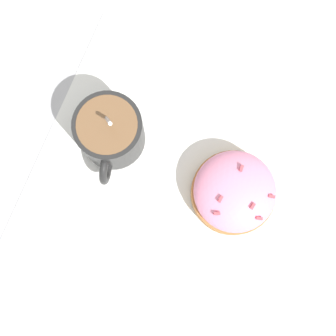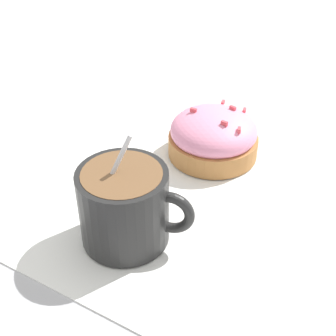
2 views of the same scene
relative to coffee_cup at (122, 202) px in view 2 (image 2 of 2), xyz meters
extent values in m
plane|color=#B2B2B7|center=(-0.08, 0.00, -0.04)|extent=(3.00, 3.00, 0.00)
cube|color=white|center=(-0.08, 0.00, -0.04)|extent=(0.35, 0.35, 0.00)
cylinder|color=black|center=(0.00, 0.00, 0.00)|extent=(0.08, 0.08, 0.07)
cylinder|color=brown|center=(0.00, 0.00, 0.03)|extent=(0.07, 0.07, 0.01)
torus|color=black|center=(-0.02, 0.04, 0.00)|extent=(0.02, 0.04, 0.04)
ellipsoid|color=silver|center=(-0.02, 0.01, -0.03)|extent=(0.03, 0.03, 0.01)
cylinder|color=silver|center=(0.01, -0.01, 0.02)|extent=(0.04, 0.03, 0.09)
cylinder|color=#B2753D|center=(-0.16, -0.01, -0.03)|extent=(0.10, 0.10, 0.02)
ellipsoid|color=pink|center=(-0.16, -0.01, -0.01)|extent=(0.10, 0.10, 0.04)
cube|color=#EA4C56|center=(-0.15, 0.03, 0.01)|extent=(0.01, 0.01, 0.00)
cube|color=#EA4C56|center=(-0.20, -0.02, 0.01)|extent=(0.01, 0.01, 0.00)
cube|color=#EA4C56|center=(-0.18, 0.00, 0.01)|extent=(0.00, 0.01, 0.00)
cube|color=#EA4C56|center=(-0.19, 0.01, 0.01)|extent=(0.01, 0.01, 0.00)
cube|color=#EA4C56|center=(-0.15, -0.03, 0.01)|extent=(0.00, 0.01, 0.00)
cube|color=#EA4C56|center=(-0.15, 0.01, 0.01)|extent=(0.00, 0.01, 0.00)
camera|label=1|loc=(-0.12, 0.08, 0.52)|focal=50.00mm
camera|label=2|loc=(0.22, 0.21, 0.26)|focal=50.00mm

